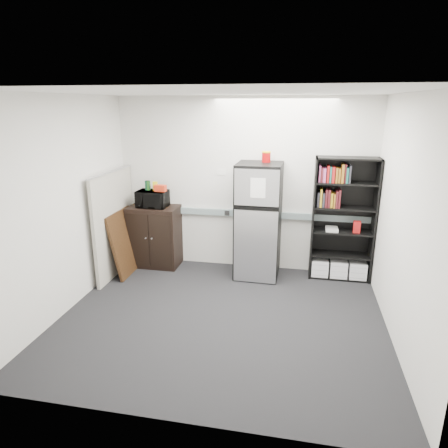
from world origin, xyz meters
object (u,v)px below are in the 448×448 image
bookshelf (343,220)px  cubicle_partition (114,223)px  microwave (152,199)px  cabinet (155,236)px  refrigerator (258,221)px

bookshelf → cubicle_partition: (-3.43, -0.49, -0.10)m
cubicle_partition → microwave: cubicle_partition is taller
cabinet → refrigerator: 1.75m
bookshelf → cubicle_partition: 3.46m
bookshelf → microwave: (-2.95, -0.08, 0.21)m
refrigerator → cabinet: bearing=178.6°
microwave → refrigerator: size_ratio=0.27×
cabinet → refrigerator: bearing=-2.7°
microwave → refrigerator: refrigerator is taller
refrigerator → cubicle_partition: bearing=-169.8°
cubicle_partition → cabinet: bearing=41.2°
refrigerator → microwave: bearing=179.2°
cubicle_partition → bookshelf: bearing=8.1°
cubicle_partition → refrigerator: (2.18, 0.34, 0.06)m
bookshelf → cabinet: (-2.95, -0.06, -0.42)m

